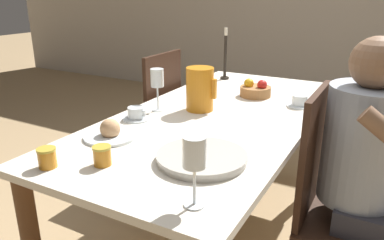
# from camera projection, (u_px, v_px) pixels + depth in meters

# --- Properties ---
(dining_table) EXTENTS (0.87, 1.85, 0.76)m
(dining_table) POSITION_uv_depth(u_px,v_px,m) (218.00, 132.00, 1.89)
(dining_table) COLOR silver
(dining_table) RESTS_ON ground_plane
(chair_person_side) EXTENTS (0.42, 0.42, 0.98)m
(chair_person_side) POSITION_uv_depth(u_px,v_px,m) (337.00, 206.00, 1.51)
(chair_person_side) COLOR #331E14
(chair_person_side) RESTS_ON ground_plane
(chair_opposite) EXTENTS (0.42, 0.42, 0.98)m
(chair_opposite) POSITION_uv_depth(u_px,v_px,m) (149.00, 124.00, 2.43)
(chair_opposite) COLOR #331E14
(chair_opposite) RESTS_ON ground_plane
(person_seated) EXTENTS (0.39, 0.41, 1.19)m
(person_seated) POSITION_uv_depth(u_px,v_px,m) (370.00, 164.00, 1.43)
(person_seated) COLOR #33333D
(person_seated) RESTS_ON ground_plane
(red_pitcher) EXTENTS (0.16, 0.14, 0.22)m
(red_pitcher) POSITION_uv_depth(u_px,v_px,m) (200.00, 89.00, 1.87)
(red_pitcher) COLOR orange
(red_pitcher) RESTS_ON dining_table
(wine_glass_water) EXTENTS (0.07, 0.07, 0.21)m
(wine_glass_water) POSITION_uv_depth(u_px,v_px,m) (157.00, 80.00, 1.85)
(wine_glass_water) COLOR white
(wine_glass_water) RESTS_ON dining_table
(wine_glass_juice) EXTENTS (0.07, 0.07, 0.21)m
(wine_glass_juice) POSITION_uv_depth(u_px,v_px,m) (194.00, 156.00, 1.02)
(wine_glass_juice) COLOR white
(wine_glass_juice) RESTS_ON dining_table
(teacup_near_person) EXTENTS (0.13, 0.13, 0.06)m
(teacup_near_person) POSITION_uv_depth(u_px,v_px,m) (136.00, 114.00, 1.76)
(teacup_near_person) COLOR silver
(teacup_near_person) RESTS_ON dining_table
(teacup_across) EXTENTS (0.13, 0.13, 0.06)m
(teacup_across) POSITION_uv_depth(u_px,v_px,m) (300.00, 102.00, 1.96)
(teacup_across) COLOR silver
(teacup_across) RESTS_ON dining_table
(serving_tray) EXTENTS (0.33, 0.33, 0.03)m
(serving_tray) POSITION_uv_depth(u_px,v_px,m) (202.00, 158.00, 1.33)
(serving_tray) COLOR #B7B2A8
(serving_tray) RESTS_ON dining_table
(bread_plate) EXTENTS (0.22, 0.22, 0.08)m
(bread_plate) POSITION_uv_depth(u_px,v_px,m) (110.00, 132.00, 1.54)
(bread_plate) COLOR silver
(bread_plate) RESTS_ON dining_table
(jam_jar_amber) EXTENTS (0.07, 0.07, 0.07)m
(jam_jar_amber) POSITION_uv_depth(u_px,v_px,m) (102.00, 155.00, 1.30)
(jam_jar_amber) COLOR #C67A1E
(jam_jar_amber) RESTS_ON dining_table
(jam_jar_red) EXTENTS (0.07, 0.07, 0.07)m
(jam_jar_red) POSITION_uv_depth(u_px,v_px,m) (47.00, 157.00, 1.28)
(jam_jar_red) COLOR #C67A1E
(jam_jar_red) RESTS_ON dining_table
(fruit_bowl) EXTENTS (0.18, 0.18, 0.10)m
(fruit_bowl) POSITION_uv_depth(u_px,v_px,m) (255.00, 90.00, 2.14)
(fruit_bowl) COLOR #9E6B3D
(fruit_bowl) RESTS_ON dining_table
(candlestick_tall) EXTENTS (0.06, 0.06, 0.34)m
(candlestick_tall) POSITION_uv_depth(u_px,v_px,m) (225.00, 59.00, 2.52)
(candlestick_tall) COLOR black
(candlestick_tall) RESTS_ON dining_table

